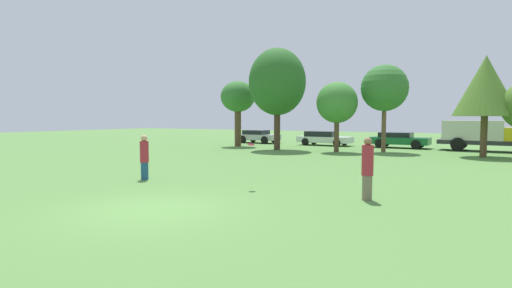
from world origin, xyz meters
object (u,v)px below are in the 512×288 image
Objects in this scene: person_thrower at (144,157)px; tree_4 at (486,86)px; parked_car_white at (324,138)px; delivery_truck_yellow at (484,134)px; person_catcher at (367,168)px; tree_1 at (277,82)px; parked_car_green at (399,139)px; tree_0 at (238,98)px; tree_2 at (337,103)px; frisbee at (251,144)px; tree_3 at (385,88)px; parked_car_silver at (258,136)px.

tree_4 is (11.23, 16.54, 3.38)m from person_thrower.
delivery_truck_yellow reaches higher than parked_car_white.
person_thrower is 8.46m from person_catcher.
tree_1 is 1.68× the size of parked_car_green.
tree_0 reaches higher than tree_2.
tree_2 is at bearing 98.15° from frisbee.
tree_3 is 5.91m from parked_car_green.
frisbee is at bearing -89.99° from parked_car_green.
tree_4 is at bearing 53.29° from person_thrower.
frisbee is 17.28m from tree_3.
tree_2 is (4.44, 0.36, -1.59)m from tree_1.
tree_1 reaches higher than tree_2.
frisbee is at bearing -66.13° from tree_1.
parked_car_white is at bearing 117.72° from tree_2.
tree_0 is at bearing 123.73° from frisbee.
person_catcher is 0.41× the size of parked_car_green.
tree_4 is at bearing -102.27° from person_catcher.
tree_1 is at bearing -175.35° from tree_2.
parked_car_white is 0.74× the size of delivery_truck_yellow.
person_catcher is 0.29× the size of delivery_truck_yellow.
delivery_truck_yellow is at bearing 25.28° from tree_1.
tree_4 is 8.74m from parked_car_green.
tree_0 is at bearing 108.67° from person_thrower.
person_thrower is 0.23× the size of tree_1.
person_catcher is 0.46× the size of parked_car_silver.
person_catcher is 0.38× the size of tree_2.
tree_0 is 4.97m from tree_1.
delivery_truck_yellow reaches higher than parked_car_silver.
parked_car_white is 12.03m from delivery_truck_yellow.
tree_0 is 9.12m from tree_2.
person_catcher is at bearing -99.75° from tree_4.
tree_1 is at bearing -136.37° from parked_car_green.
delivery_truck_yellow is (6.68, 21.30, -0.28)m from frisbee.
tree_0 reaches higher than person_catcher.
person_thrower is 16.03m from tree_1.
tree_2 is (-2.20, 15.37, 1.91)m from frisbee.
person_catcher reaches higher than parked_car_green.
tree_0 is (-15.09, 16.73, 3.10)m from person_catcher.
person_catcher is at bearing 0.32° from frisbee.
parked_car_white is (-12.02, 5.16, -3.62)m from tree_4.
tree_4 reaches higher than parked_car_silver.
person_catcher is 17.66m from tree_3.
person_thrower is at bearing -101.59° from parked_car_green.
delivery_truck_yellow is at bearing 35.23° from tree_3.
frisbee is 0.03× the size of tree_1.
parked_car_white is (5.85, 4.59, -3.38)m from tree_0.
tree_4 reaches higher than tree_2.
tree_1 reaches higher than person_thrower.
frisbee is at bearing -112.41° from tree_4.
tree_2 is 7.44m from parked_car_green.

